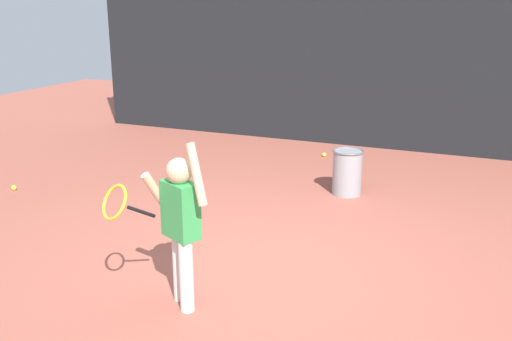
{
  "coord_description": "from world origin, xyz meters",
  "views": [
    {
      "loc": [
        1.72,
        -4.36,
        2.31
      ],
      "look_at": [
        -0.19,
        0.17,
        0.85
      ],
      "focal_mm": 40.1,
      "sensor_mm": 36.0,
      "label": 1
    }
  ],
  "objects_px": {
    "tennis_player": "(178,219)",
    "ball_hopper": "(347,172)",
    "tennis_ball_3": "(324,155)",
    "tennis_ball_1": "(14,188)"
  },
  "relations": [
    {
      "from": "tennis_player",
      "to": "ball_hopper",
      "type": "relative_size",
      "value": 2.4
    },
    {
      "from": "tennis_ball_3",
      "to": "ball_hopper",
      "type": "bearing_deg",
      "value": -64.77
    },
    {
      "from": "ball_hopper",
      "to": "tennis_ball_1",
      "type": "height_order",
      "value": "ball_hopper"
    },
    {
      "from": "ball_hopper",
      "to": "tennis_player",
      "type": "bearing_deg",
      "value": -99.49
    },
    {
      "from": "tennis_player",
      "to": "tennis_ball_3",
      "type": "distance_m",
      "value": 4.83
    },
    {
      "from": "tennis_player",
      "to": "tennis_ball_3",
      "type": "bearing_deg",
      "value": 118.46
    },
    {
      "from": "tennis_ball_3",
      "to": "tennis_player",
      "type": "bearing_deg",
      "value": -87.33
    },
    {
      "from": "tennis_player",
      "to": "tennis_ball_3",
      "type": "height_order",
      "value": "tennis_player"
    },
    {
      "from": "ball_hopper",
      "to": "tennis_ball_1",
      "type": "bearing_deg",
      "value": -159.06
    },
    {
      "from": "tennis_ball_1",
      "to": "ball_hopper",
      "type": "bearing_deg",
      "value": 20.94
    }
  ]
}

